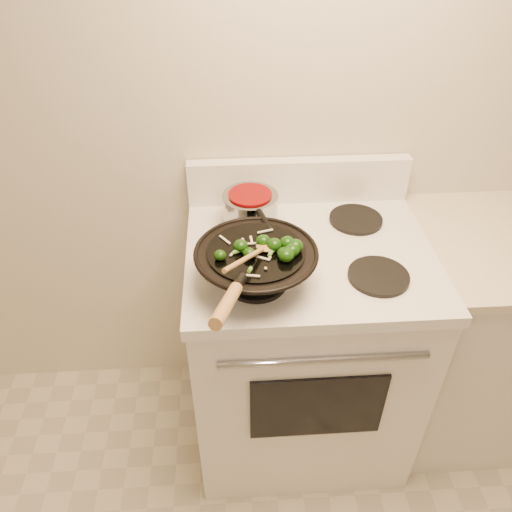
{
  "coord_description": "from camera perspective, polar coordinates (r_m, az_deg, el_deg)",
  "views": [
    {
      "loc": [
        -0.33,
        -0.07,
        1.87
      ],
      "look_at": [
        -0.26,
        1.03,
        1.01
      ],
      "focal_mm": 35.0,
      "sensor_mm": 36.0,
      "label": 1
    }
  ],
  "objects": [
    {
      "name": "stove",
      "position": [
        1.89,
        5.24,
        -10.12
      ],
      "size": [
        0.78,
        0.67,
        1.08
      ],
      "color": "white",
      "rests_on": "ground"
    },
    {
      "name": "saucepan",
      "position": [
        1.65,
        -0.65,
        5.48
      ],
      "size": [
        0.18,
        0.29,
        0.11
      ],
      "color": "gray",
      "rests_on": "stove"
    },
    {
      "name": "wok",
      "position": [
        1.4,
        -0.03,
        -0.97
      ],
      "size": [
        0.35,
        0.57,
        0.23
      ],
      "color": "black",
      "rests_on": "stove"
    },
    {
      "name": "stirfry",
      "position": [
        1.35,
        2.07,
        0.84
      ],
      "size": [
        0.24,
        0.21,
        0.04
      ],
      "color": "#103608",
      "rests_on": "wok"
    },
    {
      "name": "wooden_spoon",
      "position": [
        1.31,
        -0.24,
        0.26
      ],
      "size": [
        0.15,
        0.21,
        0.08
      ],
      "color": "#AB7B43",
      "rests_on": "wok"
    },
    {
      "name": "counter_unit",
      "position": [
        2.17,
        26.35,
        -7.86
      ],
      "size": [
        0.78,
        0.62,
        0.91
      ],
      "color": "white",
      "rests_on": "ground"
    }
  ]
}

